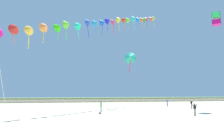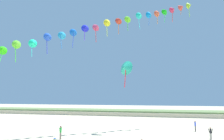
# 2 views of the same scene
# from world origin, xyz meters

# --- Properties ---
(dune_ridge) EXTENTS (120.00, 12.49, 1.38)m
(dune_ridge) POSITION_xyz_m (0.00, 49.11, 0.68)
(dune_ridge) COLOR beige
(dune_ridge) RESTS_ON ground
(person_near_left) EXTENTS (0.23, 0.58, 1.65)m
(person_near_left) POSITION_xyz_m (-6.10, 7.95, 0.95)
(person_near_left) COLOR #726656
(person_near_left) RESTS_ON ground
(person_near_right) EXTENTS (0.23, 0.59, 1.67)m
(person_near_right) POSITION_xyz_m (10.28, 19.41, 0.97)
(person_near_right) COLOR black
(person_near_right) RESTS_ON ground
(person_far_left) EXTENTS (0.54, 0.21, 1.55)m
(person_far_left) POSITION_xyz_m (11.70, 12.86, 0.89)
(person_far_left) COLOR gray
(person_far_left) RESTS_ON ground
(kite_banner_string) EXTENTS (28.90, 27.89, 22.48)m
(kite_banner_string) POSITION_xyz_m (-3.61, 12.07, 15.16)
(kite_banner_string) COLOR #DF0D80
(large_kite_mid_trail) EXTENTS (2.48, 2.00, 4.11)m
(large_kite_mid_trail) POSITION_xyz_m (0.52, 14.94, 9.54)
(large_kite_mid_trail) COLOR #2BC199
(beach_ball) EXTENTS (0.36, 0.36, 0.36)m
(beach_ball) POSITION_xyz_m (-6.35, 7.06, 0.18)
(beach_ball) COLOR blue
(beach_ball) RESTS_ON ground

